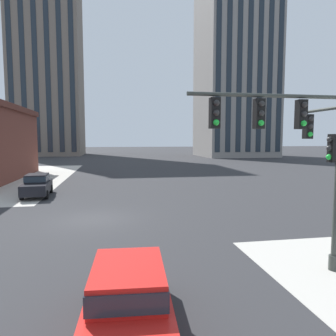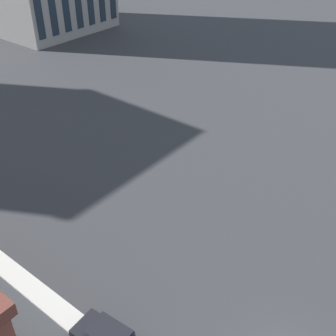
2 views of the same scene
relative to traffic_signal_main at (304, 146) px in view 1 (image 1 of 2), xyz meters
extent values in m
plane|color=#2D2D30|center=(-7.14, 7.95, -4.11)|extent=(320.00, 320.00, 0.00)
cylinder|color=#383D38|center=(1.13, -0.19, -3.86)|extent=(0.32, 0.32, 0.50)
cylinder|color=#383D38|center=(-1.38, -0.19, 1.53)|extent=(5.02, 0.12, 0.12)
cylinder|color=#383D38|center=(1.13, 0.71, 1.23)|extent=(0.11, 1.80, 0.11)
cube|color=black|center=(-0.27, -0.19, 0.98)|extent=(0.28, 0.28, 0.90)
sphere|color=#282828|center=(-0.27, -0.35, 1.26)|extent=(0.18, 0.18, 0.18)
sphere|color=#282828|center=(-0.27, -0.35, 0.98)|extent=(0.18, 0.18, 0.18)
sphere|color=green|center=(-0.27, -0.35, 0.70)|extent=(0.18, 0.18, 0.18)
cube|color=black|center=(-1.66, -0.19, 0.98)|extent=(0.28, 0.28, 0.90)
sphere|color=#282828|center=(-1.66, -0.35, 1.26)|extent=(0.18, 0.18, 0.18)
sphere|color=#282828|center=(-1.66, -0.35, 0.98)|extent=(0.18, 0.18, 0.18)
sphere|color=green|center=(-1.66, -0.35, 0.70)|extent=(0.18, 0.18, 0.18)
cube|color=black|center=(-3.06, -0.19, 0.98)|extent=(0.28, 0.28, 0.90)
sphere|color=#282828|center=(-3.06, -0.35, 1.26)|extent=(0.18, 0.18, 0.18)
sphere|color=#282828|center=(-3.06, -0.35, 0.98)|extent=(0.18, 0.18, 0.18)
sphere|color=green|center=(-3.06, -0.35, 0.70)|extent=(0.18, 0.18, 0.18)
cube|color=black|center=(0.93, -0.19, -0.07)|extent=(0.28, 0.28, 0.90)
sphere|color=#282828|center=(0.77, -0.19, 0.21)|extent=(0.18, 0.18, 0.18)
sphere|color=#282828|center=(0.77, -0.19, -0.07)|extent=(0.18, 0.18, 0.18)
sphere|color=green|center=(0.77, -0.19, -0.35)|extent=(0.18, 0.18, 0.18)
cube|color=black|center=(1.13, 1.51, 0.68)|extent=(0.28, 0.28, 0.90)
sphere|color=#282828|center=(1.13, 1.35, 0.96)|extent=(0.18, 0.18, 0.18)
sphere|color=#282828|center=(1.13, 1.35, 0.68)|extent=(0.18, 0.18, 0.18)
sphere|color=green|center=(1.13, 1.35, 0.40)|extent=(0.18, 0.18, 0.18)
cube|color=black|center=(-11.78, 15.68, -3.41)|extent=(2.07, 4.52, 0.76)
cube|color=black|center=(-11.79, 15.83, -2.73)|extent=(1.65, 2.22, 0.60)
cube|color=#232D38|center=(-11.79, 15.83, -2.73)|extent=(1.69, 2.31, 0.40)
cylinder|color=black|center=(-10.85, 14.38, -3.79)|extent=(0.27, 0.65, 0.64)
cylinder|color=black|center=(-12.51, 14.26, -3.79)|extent=(0.27, 0.65, 0.64)
cylinder|color=black|center=(-11.04, 17.10, -3.79)|extent=(0.27, 0.65, 0.64)
cylinder|color=black|center=(-12.71, 16.98, -3.79)|extent=(0.27, 0.65, 0.64)
cube|color=red|center=(-5.73, -2.52, -3.41)|extent=(2.03, 4.50, 0.76)
cube|color=red|center=(-5.74, -2.67, -2.73)|extent=(1.62, 2.20, 0.60)
cube|color=#232D38|center=(-5.74, -2.67, -2.73)|extent=(1.67, 2.29, 0.40)
cylinder|color=black|center=(-6.48, -1.11, -3.79)|extent=(0.26, 0.65, 0.64)
cylinder|color=black|center=(-4.81, -1.21, -3.79)|extent=(0.26, 0.65, 0.64)
cube|color=gray|center=(24.31, 66.83, 30.99)|extent=(17.13, 17.21, 70.20)
cube|color=#1E2833|center=(29.21, 58.18, 30.99)|extent=(1.20, 0.10, 67.39)
cube|color=#1E2833|center=(31.65, 58.18, 30.99)|extent=(1.20, 0.10, 67.39)
cube|color=#70665B|center=(-22.80, 79.82, 24.30)|extent=(16.94, 16.03, 56.82)
cube|color=#1E2833|center=(-29.86, 71.76, 24.30)|extent=(1.20, 0.10, 54.55)
cube|color=#1E2833|center=(-27.04, 71.76, 24.30)|extent=(1.20, 0.10, 54.55)
cube|color=#1E2833|center=(-24.21, 71.76, 24.30)|extent=(1.20, 0.10, 54.55)
cube|color=#1E2833|center=(-21.39, 71.76, 24.30)|extent=(1.20, 0.10, 54.55)
cube|color=#1E2833|center=(-18.57, 71.76, 24.30)|extent=(1.20, 0.10, 54.55)
cube|color=#1E2833|center=(-15.74, 71.76, 24.30)|extent=(1.20, 0.10, 54.55)
camera|label=1|loc=(-6.00, -9.10, 0.22)|focal=33.38mm
camera|label=2|loc=(-20.33, 5.20, 16.43)|focal=45.72mm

